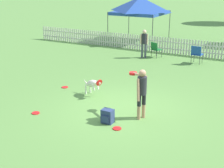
# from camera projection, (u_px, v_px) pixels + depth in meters

# --- Properties ---
(ground_plane) EXTENTS (240.00, 240.00, 0.00)m
(ground_plane) POSITION_uv_depth(u_px,v_px,m) (124.00, 110.00, 10.10)
(ground_plane) COLOR #5B8C42
(handler_person) EXTENTS (0.82, 0.90, 1.55)m
(handler_person) POSITION_uv_depth(u_px,v_px,m) (141.00, 88.00, 9.27)
(handler_person) COLOR tan
(handler_person) RESTS_ON ground_plane
(leaping_dog) EXTENTS (1.04, 0.55, 0.72)m
(leaping_dog) POSITION_uv_depth(u_px,v_px,m) (93.00, 84.00, 11.25)
(leaping_dog) COLOR beige
(leaping_dog) RESTS_ON ground_plane
(frisbee_near_handler) EXTENTS (0.25, 0.25, 0.02)m
(frisbee_near_handler) POSITION_uv_depth(u_px,v_px,m) (65.00, 87.00, 12.24)
(frisbee_near_handler) COLOR red
(frisbee_near_handler) RESTS_ON ground_plane
(frisbee_near_dog) EXTENTS (0.25, 0.25, 0.02)m
(frisbee_near_dog) POSITION_uv_depth(u_px,v_px,m) (117.00, 128.00, 8.86)
(frisbee_near_dog) COLOR red
(frisbee_near_dog) RESTS_ON ground_plane
(frisbee_midfield) EXTENTS (0.25, 0.25, 0.02)m
(frisbee_midfield) POSITION_uv_depth(u_px,v_px,m) (36.00, 113.00, 9.88)
(frisbee_midfield) COLOR red
(frisbee_midfield) RESTS_ON ground_plane
(backpack_on_grass) EXTENTS (0.34, 0.30, 0.42)m
(backpack_on_grass) POSITION_uv_depth(u_px,v_px,m) (107.00, 116.00, 9.17)
(backpack_on_grass) COLOR navy
(backpack_on_grass) RESTS_ON ground_plane
(picket_fence) EXTENTS (21.64, 0.04, 0.90)m
(picket_fence) POSITION_uv_depth(u_px,v_px,m) (195.00, 48.00, 17.08)
(picket_fence) COLOR beige
(picket_fence) RESTS_ON ground_plane
(folding_chair_blue_left) EXTENTS (0.60, 0.61, 0.84)m
(folding_chair_blue_left) POSITION_uv_depth(u_px,v_px,m) (156.00, 48.00, 16.77)
(folding_chair_blue_left) COLOR #333338
(folding_chair_blue_left) RESTS_ON ground_plane
(folding_chair_center) EXTENTS (0.54, 0.56, 0.93)m
(folding_chair_center) POSITION_uv_depth(u_px,v_px,m) (197.00, 53.00, 15.47)
(folding_chair_center) COLOR #333338
(folding_chair_center) RESTS_ON ground_plane
(canopy_tent_main) EXTENTS (3.19, 3.19, 2.95)m
(canopy_tent_main) POSITION_uv_depth(u_px,v_px,m) (140.00, 6.00, 20.64)
(canopy_tent_main) COLOR #333338
(canopy_tent_main) RESTS_ON ground_plane
(spectator_standing) EXTENTS (0.40, 0.27, 1.51)m
(spectator_standing) POSITION_uv_depth(u_px,v_px,m) (144.00, 41.00, 16.59)
(spectator_standing) COLOR #474C5B
(spectator_standing) RESTS_ON ground_plane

